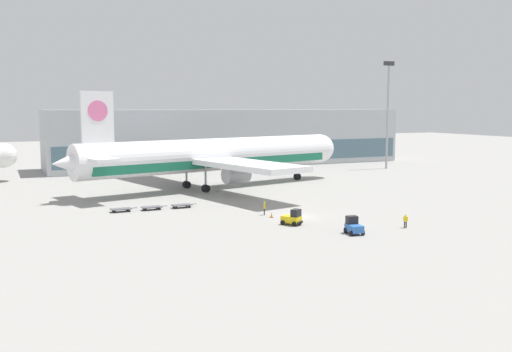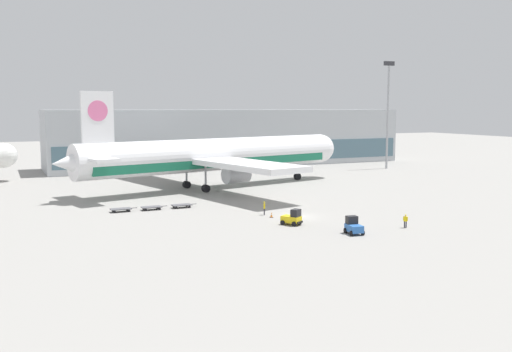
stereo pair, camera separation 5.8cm
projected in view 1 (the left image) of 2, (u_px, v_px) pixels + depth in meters
ground_plane at (300, 217)px, 75.74m from camera, size 400.00×400.00×0.00m
terminal_building at (230, 137)px, 145.10m from camera, size 90.00×18.20×14.00m
light_mast at (388, 108)px, 134.89m from camera, size 2.80×0.50×25.31m
airplane_main at (212, 156)px, 101.87m from camera, size 57.23×48.57×17.00m
baggage_tug_foreground at (293, 218)px, 70.45m from camera, size 2.58×2.81×2.00m
baggage_tug_mid at (354, 226)px, 65.45m from camera, size 1.94×2.63×2.00m
baggage_dolly_lead at (121, 209)px, 79.35m from camera, size 3.71×1.54×0.48m
baggage_dolly_second at (152, 207)px, 80.90m from camera, size 3.71×1.54×0.48m
baggage_dolly_third at (182, 205)px, 82.63m from camera, size 3.71×1.54×0.48m
ground_crew_near at (406, 220)px, 68.73m from camera, size 0.38×0.49×1.65m
ground_crew_far at (264, 207)px, 76.97m from camera, size 0.36×0.52×1.85m
traffic_cone_near at (272, 215)px, 75.32m from camera, size 0.40×0.40×0.69m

